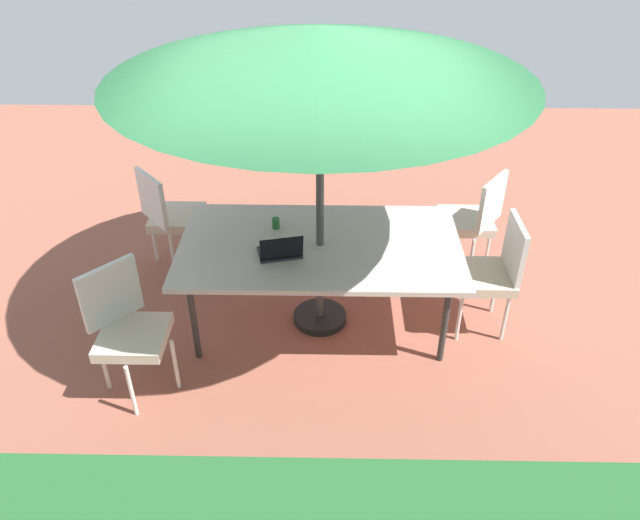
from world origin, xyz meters
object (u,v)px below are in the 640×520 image
at_px(chair_northeast, 127,326).
at_px(cup, 276,223).
at_px(laptop, 280,251).
at_px(patio_umbrella, 320,55).
at_px(chair_southwest, 473,217).
at_px(chair_southeast, 170,214).
at_px(dining_table, 320,249).
at_px(chair_west, 491,270).

distance_m(chair_northeast, cup, 1.40).
distance_m(laptop, cup, 0.42).
relative_size(patio_umbrella, chair_southwest, 2.89).
height_order(patio_umbrella, chair_northeast, patio_umbrella).
bearing_deg(chair_southeast, laptop, -173.61).
xyz_separation_m(chair_southwest, cup, (1.71, 0.55, 0.25)).
relative_size(dining_table, cup, 24.84).
height_order(chair_west, chair_northeast, same).
height_order(chair_southwest, cup, chair_southwest).
bearing_deg(chair_southwest, patio_umbrella, -22.82).
bearing_deg(chair_northeast, dining_table, -17.19).
bearing_deg(patio_umbrella, chair_southwest, -149.85).
distance_m(patio_umbrella, chair_southeast, 2.28).
height_order(chair_southeast, chair_northeast, same).
height_order(chair_northeast, laptop, chair_northeast).
distance_m(patio_umbrella, laptop, 1.43).
bearing_deg(chair_west, chair_southeast, -108.04).
xyz_separation_m(patio_umbrella, chair_west, (-1.34, 0.04, -1.64)).
bearing_deg(patio_umbrella, dining_table, 0.00).
distance_m(patio_umbrella, chair_northeast, 2.24).
distance_m(patio_umbrella, cup, 1.46).
bearing_deg(patio_umbrella, cup, -32.60).
bearing_deg(dining_table, chair_southeast, -30.31).
relative_size(chair_southeast, cup, 11.21).
xyz_separation_m(chair_west, chair_southwest, (-0.01, -0.82, 0.00)).
height_order(dining_table, cup, cup).
xyz_separation_m(dining_table, chair_southwest, (-1.35, -0.78, -0.16)).
relative_size(dining_table, laptop, 5.90).
distance_m(chair_northeast, laptop, 1.21).
relative_size(patio_umbrella, chair_northeast, 2.89).
xyz_separation_m(chair_southeast, chair_northeast, (-0.04, 1.55, 0.00)).
bearing_deg(patio_umbrella, chair_west, 178.44).
relative_size(patio_umbrella, chair_west, 2.89).
height_order(chair_west, cup, chair_west).
bearing_deg(chair_northeast, cup, -1.37).
relative_size(patio_umbrella, cup, 32.42).
relative_size(dining_table, patio_umbrella, 0.77).
distance_m(patio_umbrella, chair_southwest, 2.27).
bearing_deg(patio_umbrella, chair_southeast, -30.31).
xyz_separation_m(patio_umbrella, chair_southeast, (1.36, -0.80, -1.64)).
xyz_separation_m(chair_west, laptop, (1.63, 0.14, 0.25)).
relative_size(chair_southeast, laptop, 2.66).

